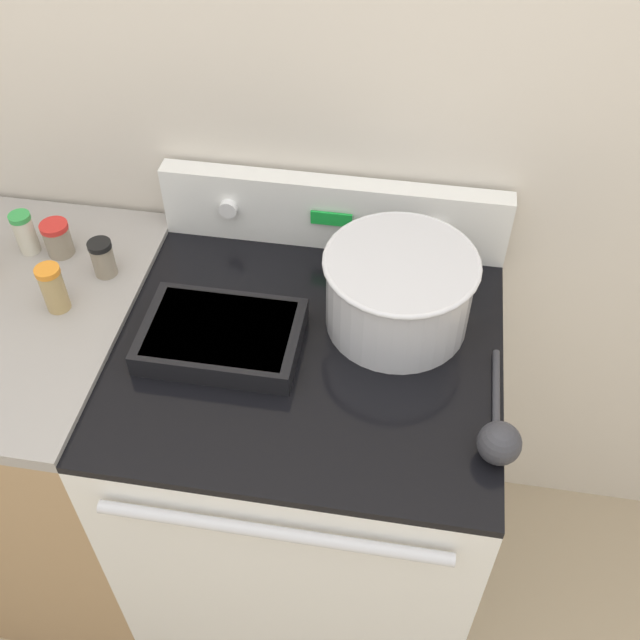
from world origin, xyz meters
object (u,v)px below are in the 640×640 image
at_px(mixing_bowl, 399,288).
at_px(spice_jar_black_cap, 103,258).
at_px(casserole_dish, 221,335).
at_px(spice_jar_orange_cap, 53,288).
at_px(spice_jar_green_cap, 25,233).
at_px(spice_jar_red_cap, 58,238).
at_px(ladle, 499,439).

xyz_separation_m(mixing_bowl, spice_jar_black_cap, (-0.63, 0.03, -0.04)).
bearing_deg(casserole_dish, spice_jar_orange_cap, 174.04).
height_order(casserole_dish, spice_jar_orange_cap, spice_jar_orange_cap).
bearing_deg(spice_jar_green_cap, spice_jar_orange_cap, -49.85).
distance_m(casserole_dish, spice_jar_orange_cap, 0.36).
height_order(casserole_dish, spice_jar_red_cap, spice_jar_red_cap).
bearing_deg(spice_jar_red_cap, spice_jar_green_cap, -177.07).
height_order(mixing_bowl, spice_jar_red_cap, mixing_bowl).
xyz_separation_m(spice_jar_orange_cap, spice_jar_green_cap, (-0.13, 0.16, -0.00)).
height_order(casserole_dish, spice_jar_black_cap, spice_jar_black_cap).
height_order(mixing_bowl, ladle, mixing_bowl).
relative_size(casserole_dish, spice_jar_orange_cap, 2.91).
bearing_deg(spice_jar_green_cap, spice_jar_black_cap, -12.89).
distance_m(spice_jar_orange_cap, spice_jar_green_cap, 0.21).
height_order(spice_jar_black_cap, spice_jar_orange_cap, spice_jar_orange_cap).
xyz_separation_m(mixing_bowl, spice_jar_orange_cap, (-0.68, -0.08, -0.03)).
bearing_deg(spice_jar_black_cap, mixing_bowl, -2.92).
xyz_separation_m(casserole_dish, spice_jar_orange_cap, (-0.35, 0.04, 0.04)).
height_order(casserole_dish, ladle, ladle).
bearing_deg(spice_jar_orange_cap, casserole_dish, -5.96).
xyz_separation_m(spice_jar_black_cap, spice_jar_orange_cap, (-0.06, -0.12, 0.01)).
bearing_deg(spice_jar_green_cap, casserole_dish, -21.91).
bearing_deg(spice_jar_red_cap, ladle, -21.00).
relative_size(spice_jar_red_cap, spice_jar_green_cap, 0.81).
distance_m(mixing_bowl, ladle, 0.35).
height_order(mixing_bowl, spice_jar_black_cap, mixing_bowl).
bearing_deg(spice_jar_red_cap, spice_jar_orange_cap, -68.66).
bearing_deg(ladle, spice_jar_red_cap, 159.00).
distance_m(spice_jar_red_cap, spice_jar_green_cap, 0.07).
bearing_deg(casserole_dish, spice_jar_green_cap, 158.09).
height_order(spice_jar_red_cap, spice_jar_green_cap, spice_jar_green_cap).
distance_m(mixing_bowl, spice_jar_orange_cap, 0.69).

